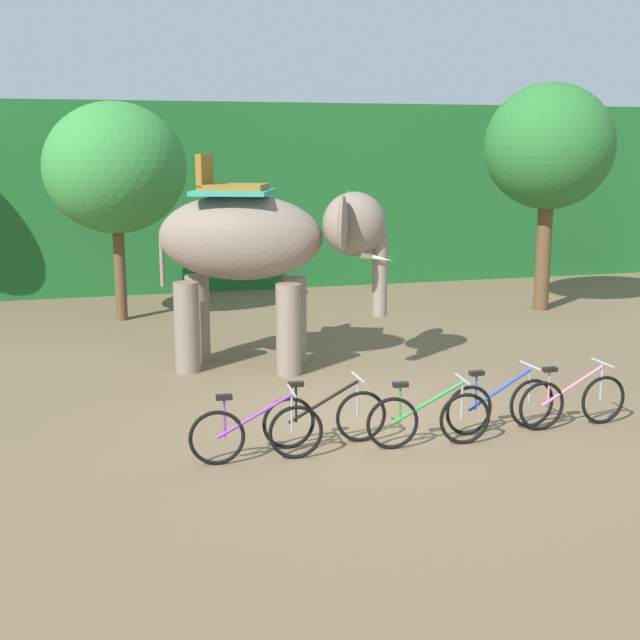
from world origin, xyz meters
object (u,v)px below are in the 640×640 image
tree_left (115,168)px  bike_blue (501,405)px  tree_center_right (549,148)px  bike_purple (256,433)px  elephant (259,246)px  bike_black (325,417)px  bike_pink (573,401)px  bike_green (429,419)px

tree_left → bike_blue: (4.76, -9.33, -3.04)m
tree_center_right → bike_blue: (-5.12, -7.89, -3.48)m
bike_purple → bike_blue: (3.51, 0.25, 0.00)m
tree_left → elephant: size_ratio=1.16×
bike_black → bike_blue: bearing=-2.4°
tree_left → bike_black: size_ratio=2.85×
tree_center_right → bike_blue: tree_center_right is taller
bike_purple → tree_left: bearing=97.4°
tree_center_right → bike_black: tree_center_right is taller
elephant → bike_purple: bearing=-102.1°
tree_center_right → bike_blue: size_ratio=3.14×
tree_left → tree_center_right: 9.99m
tree_center_right → bike_purple: (-8.63, -8.14, -3.48)m
tree_center_right → tree_left: bearing=171.7°
tree_center_right → bike_pink: 9.61m
tree_left → bike_pink: 11.49m
bike_purple → bike_pink: size_ratio=1.00×
bike_green → elephant: bearing=106.2°
bike_blue → bike_purple: bearing=-175.9°
bike_green → bike_pink: 2.28m
bike_purple → bike_pink: same height
bike_pink → bike_purple: bearing=-178.1°
bike_blue → bike_green: bearing=-165.6°
tree_center_right → bike_black: bearing=-134.5°
bike_blue → tree_center_right: bearing=57.0°
bike_green → bike_purple: bearing=178.6°
bike_black → tree_left: bearing=103.7°
bike_black → bike_pink: size_ratio=1.00×
bike_purple → bike_blue: bearing=4.1°
tree_left → bike_blue: tree_left is taller
tree_center_right → bike_purple: bearing=-136.7°
elephant → bike_blue: elephant is taller
tree_left → bike_green: bearing=-69.8°
elephant → bike_blue: size_ratio=2.46×
bike_black → bike_green: same height
tree_left → tree_center_right: (9.88, -1.44, 0.44)m
tree_center_right → bike_purple: 12.37m
bike_blue → elephant: bearing=120.7°
bike_black → bike_green: size_ratio=1.00×
elephant → bike_green: 5.11m
bike_black → bike_green: 1.37m
bike_purple → bike_black: (1.00, 0.36, 0.00)m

